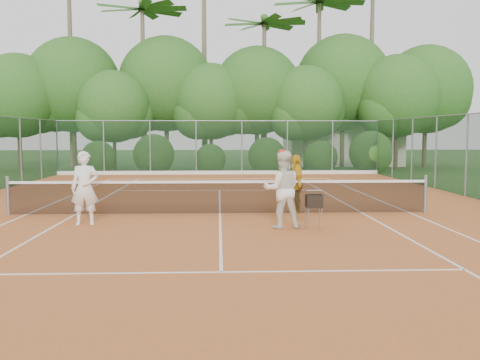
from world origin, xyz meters
The scene contains 14 objects.
ground centered at (0.00, 0.00, 0.00)m, with size 120.00×120.00×0.00m, color #234A1A.
clay_court centered at (0.00, 0.00, 0.01)m, with size 18.00×36.00×0.02m, color #B65F2A.
club_building centered at (9.00, 24.00, 1.50)m, with size 8.00×5.00×3.00m, color beige.
tennis_net centered at (0.00, 0.00, 0.53)m, with size 11.97×0.10×1.10m.
player_white centered at (-3.40, -1.57, 0.95)m, with size 0.68×0.44×1.85m, color white.
player_center_grp centered at (1.50, -2.28, 0.97)m, with size 0.95×0.75×1.91m.
player_yellow centered at (2.20, 0.20, 0.86)m, with size 0.99×0.41×1.69m, color gold.
ball_hopper centered at (2.25, -2.48, 0.68)m, with size 0.36×0.36×0.84m.
stray_ball_a centered at (-0.68, 10.40, 0.05)m, with size 0.07×0.07×0.07m, color #C7DD33.
stray_ball_b centered at (-1.50, 11.42, 0.05)m, with size 0.07×0.07×0.07m, color #C9E334.
stray_ball_c centered at (0.84, 8.75, 0.05)m, with size 0.07×0.07×0.07m, color gold.
court_markings centered at (0.00, 0.00, 0.02)m, with size 11.03×23.83×0.01m.
fence_back centered at (0.00, 15.00, 1.52)m, with size 18.07×0.07×3.00m.
tropical_treeline centered at (1.43, 20.22, 5.11)m, with size 32.10×8.49×15.03m.
Camera 1 is at (-0.04, -15.09, 2.32)m, focal length 40.00 mm.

